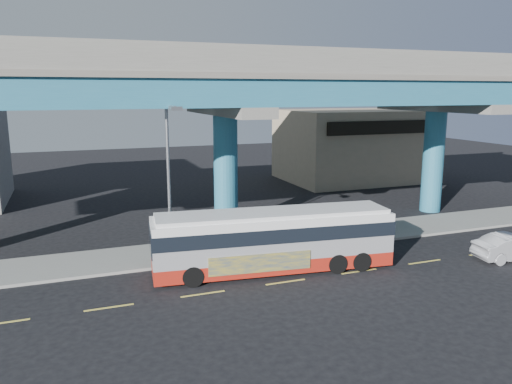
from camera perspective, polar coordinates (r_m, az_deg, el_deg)
name	(u,v)px	position (r m, az deg, el deg)	size (l,w,h in m)	color
ground	(283,280)	(24.10, 3.11, -9.99)	(120.00, 120.00, 0.00)	black
sidewalk	(245,246)	(28.90, -1.31, -6.14)	(70.00, 4.00, 0.15)	gray
lane_markings	(286,282)	(23.84, 3.40, -10.22)	(58.00, 0.12, 0.01)	#D8C64C
viaduct	(224,86)	(30.98, -3.66, 12.04)	(52.00, 12.40, 11.70)	#226583
building_beige	(355,145)	(51.52, 11.24, 5.30)	(14.00, 10.23, 7.00)	tan
transit_bus	(274,238)	(24.73, 2.02, -5.31)	(12.10, 3.89, 3.05)	#A11F13
street_lamp	(170,162)	(24.59, -9.77, 3.40)	(0.50, 2.64, 8.17)	gray
stop_sign	(285,219)	(27.93, 3.31, -3.13)	(0.63, 0.34, 2.30)	gray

